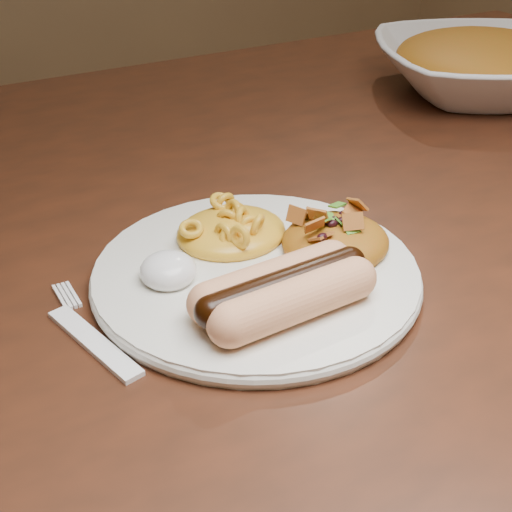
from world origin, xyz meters
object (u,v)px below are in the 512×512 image
table (239,275)px  plate (256,274)px  fork (94,342)px  serving_bowl (484,69)px

table → plate: (-0.06, -0.14, 0.10)m
table → fork: fork is taller
plate → fork: plate is taller
table → serving_bowl: size_ratio=5.82×
plate → fork: 0.14m
table → serving_bowl: 0.45m
table → serving_bowl: serving_bowl is taller
fork → plate: bearing=-7.1°
plate → table: bearing=67.2°
fork → serving_bowl: size_ratio=0.46×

